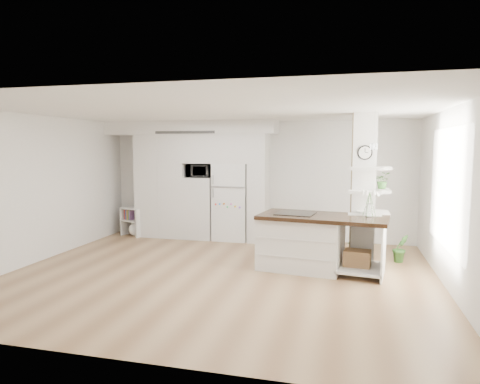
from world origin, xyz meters
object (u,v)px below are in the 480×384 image
object	(u,v)px
bookshelf	(134,223)
refrigerator	(232,202)
kitchen_island	(308,241)
floor_plant_a	(400,248)

from	to	relation	value
bookshelf	refrigerator	bearing A→B (deg)	24.53
kitchen_island	floor_plant_a	distance (m)	1.84
floor_plant_a	kitchen_island	bearing A→B (deg)	-151.94
refrigerator	kitchen_island	distance (m)	2.78
bookshelf	floor_plant_a	world-z (taller)	bookshelf
refrigerator	floor_plant_a	bearing A→B (deg)	-17.76
refrigerator	floor_plant_a	world-z (taller)	refrigerator
floor_plant_a	refrigerator	bearing A→B (deg)	162.24
floor_plant_a	bookshelf	bearing A→B (deg)	170.97
kitchen_island	bookshelf	xyz separation A→B (m)	(-4.28, 1.80, -0.20)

